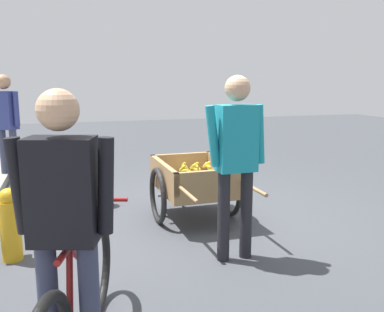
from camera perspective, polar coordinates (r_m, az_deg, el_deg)
ground_plane at (r=4.90m, az=-0.23°, el=-8.66°), size 24.00×24.00×0.00m
fruit_cart at (r=4.76m, az=0.33°, el=-3.71°), size 1.66×0.95×0.73m
vendor_person at (r=3.61m, az=6.15°, el=0.61°), size 0.22×0.57×1.65m
bicycle at (r=2.59m, az=-15.56°, el=-18.95°), size 1.60×0.63×0.85m
cyclist_person at (r=2.22m, az=-17.35°, el=-7.62°), size 0.29×0.53×1.57m
dog at (r=7.04m, az=-15.13°, el=-0.82°), size 0.30×0.65×0.40m
fire_hydrant at (r=4.07m, az=-23.93°, el=-8.69°), size 0.25×0.25×0.67m
plastic_bucket at (r=5.46m, az=-12.20°, el=-5.63°), size 0.24×0.24×0.23m
mixed_fruit_crate at (r=5.04m, az=-20.58°, el=-7.34°), size 0.44×0.32×0.31m
bystander_person at (r=7.12m, az=-24.40°, el=4.85°), size 0.37×0.46×1.69m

